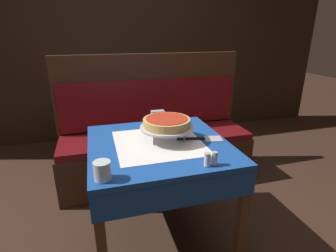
# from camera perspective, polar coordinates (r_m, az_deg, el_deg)

# --- Properties ---
(ground_plane) EXTENTS (14.00, 14.00, 0.00)m
(ground_plane) POSITION_cam_1_polar(r_m,az_deg,el_deg) (2.05, -1.80, -22.70)
(ground_plane) COLOR #382319
(dining_table_front) EXTENTS (0.86, 0.86, 0.73)m
(dining_table_front) POSITION_cam_1_polar(r_m,az_deg,el_deg) (1.69, -2.03, -6.89)
(dining_table_front) COLOR #194799
(dining_table_front) RESTS_ON ground_plane
(dining_table_rear) EXTENTS (0.70, 0.70, 0.73)m
(dining_table_rear) POSITION_cam_1_polar(r_m,az_deg,el_deg) (3.17, -12.90, 5.56)
(dining_table_rear) COLOR #194799
(dining_table_rear) RESTS_ON ground_plane
(booth_bench) EXTENTS (1.78, 0.52, 1.19)m
(booth_bench) POSITION_cam_1_polar(r_m,az_deg,el_deg) (2.55, -2.73, -4.31)
(booth_bench) COLOR #3D2316
(booth_bench) RESTS_ON ground_plane
(back_wall_panel) EXTENTS (6.00, 0.04, 2.40)m
(back_wall_panel) POSITION_cam_1_polar(r_m,az_deg,el_deg) (3.57, -10.65, 16.60)
(back_wall_panel) COLOR black
(back_wall_panel) RESTS_ON ground_plane
(pizza_pan_stand) EXTENTS (0.34, 0.34, 0.09)m
(pizza_pan_stand) POSITION_cam_1_polar(r_m,az_deg,el_deg) (1.65, -0.29, -0.36)
(pizza_pan_stand) COLOR #ADADB2
(pizza_pan_stand) RESTS_ON dining_table_front
(deep_dish_pizza) EXTENTS (0.30, 0.30, 0.05)m
(deep_dish_pizza) POSITION_cam_1_polar(r_m,az_deg,el_deg) (1.64, -0.29, 0.85)
(deep_dish_pizza) COLOR tan
(deep_dish_pizza) RESTS_ON pizza_pan_stand
(pizza_server) EXTENTS (0.30, 0.12, 0.01)m
(pizza_server) POSITION_cam_1_polar(r_m,az_deg,el_deg) (1.70, 7.37, -2.76)
(pizza_server) COLOR #BCBCC1
(pizza_server) RESTS_ON dining_table_front
(water_glass_near) EXTENTS (0.08, 0.08, 0.09)m
(water_glass_near) POSITION_cam_1_polar(r_m,az_deg,el_deg) (1.27, -14.10, -9.39)
(water_glass_near) COLOR silver
(water_glass_near) RESTS_ON dining_table_front
(salt_shaker) EXTENTS (0.03, 0.03, 0.07)m
(salt_shaker) POSITION_cam_1_polar(r_m,az_deg,el_deg) (1.37, 8.54, -7.24)
(salt_shaker) COLOR silver
(salt_shaker) RESTS_ON dining_table_front
(pepper_shaker) EXTENTS (0.03, 0.03, 0.07)m
(pepper_shaker) POSITION_cam_1_polar(r_m,az_deg,el_deg) (1.38, 10.09, -6.98)
(pepper_shaker) COLOR silver
(pepper_shaker) RESTS_ON dining_table_front
(napkin_holder) EXTENTS (0.10, 0.05, 0.09)m
(napkin_holder) POSITION_cam_1_polar(r_m,az_deg,el_deg) (2.00, -2.23, 2.11)
(napkin_holder) COLOR #B2B2B7
(napkin_holder) RESTS_ON dining_table_front
(condiment_caddy) EXTENTS (0.13, 0.13, 0.14)m
(condiment_caddy) POSITION_cam_1_polar(r_m,az_deg,el_deg) (3.09, -13.26, 7.75)
(condiment_caddy) COLOR black
(condiment_caddy) RESTS_ON dining_table_rear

